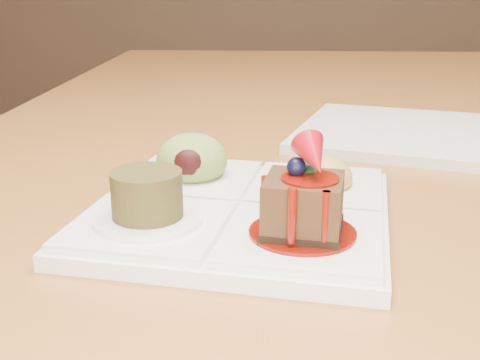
{
  "coord_description": "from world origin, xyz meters",
  "views": [
    {
      "loc": [
        -0.12,
        -0.77,
        0.93
      ],
      "look_at": [
        -0.14,
        -0.33,
        0.79
      ],
      "focal_mm": 45.0,
      "sensor_mm": 36.0,
      "label": 1
    }
  ],
  "objects": [
    {
      "name": "dining_table",
      "position": [
        0.0,
        0.0,
        0.68
      ],
      "size": [
        1.0,
        1.8,
        0.75
      ],
      "color": "#955E26",
      "rests_on": "ground"
    },
    {
      "name": "sampler_plate",
      "position": [
        -0.14,
        -0.33,
        0.77
      ],
      "size": [
        0.26,
        0.26,
        0.09
      ],
      "rotation": [
        0.0,
        0.0,
        -0.17
      ],
      "color": "white",
      "rests_on": "dining_table"
    },
    {
      "name": "second_plate",
      "position": [
        0.05,
        -0.05,
        0.76
      ],
      "size": [
        0.31,
        0.31,
        0.01
      ],
      "primitive_type": "cube",
      "rotation": [
        0.0,
        0.0,
        -0.3
      ],
      "color": "white",
      "rests_on": "dining_table"
    }
  ]
}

